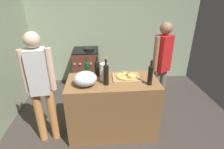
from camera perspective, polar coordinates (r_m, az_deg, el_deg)
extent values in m
cube|color=#3F3833|center=(3.50, 0.49, -10.80)|extent=(4.18, 3.21, 0.02)
cube|color=#99A889|center=(4.25, -1.19, 14.99)|extent=(4.18, 0.10, 2.60)
cube|color=olive|center=(2.74, 0.18, -10.38)|extent=(1.31, 0.64, 0.90)
cube|color=tan|center=(2.59, 4.63, -0.94)|extent=(0.40, 0.32, 0.02)
cylinder|color=tan|center=(2.58, 4.64, -0.56)|extent=(0.29, 0.29, 0.02)
cylinder|color=#EAC660|center=(2.57, 4.65, -0.34)|extent=(0.26, 0.26, 0.00)
cylinder|color=maroon|center=(2.59, 4.79, -0.06)|extent=(0.03, 0.03, 0.01)
cylinder|color=maroon|center=(2.65, 3.30, 0.52)|extent=(0.03, 0.03, 0.01)
cylinder|color=maroon|center=(2.50, 6.06, -1.05)|extent=(0.03, 0.03, 0.01)
cylinder|color=maroon|center=(2.56, 3.26, -0.38)|extent=(0.02, 0.02, 0.01)
cylinder|color=maroon|center=(2.56, 4.90, -0.38)|extent=(0.02, 0.02, 0.01)
cylinder|color=maroon|center=(2.65, 5.86, 0.47)|extent=(0.02, 0.02, 0.01)
cylinder|color=maroon|center=(2.54, 5.22, -0.58)|extent=(0.04, 0.04, 0.01)
cylinder|color=maroon|center=(2.58, 4.62, -0.15)|extent=(0.03, 0.03, 0.01)
cylinder|color=maroon|center=(2.64, 5.22, 0.43)|extent=(0.03, 0.03, 0.01)
cylinder|color=maroon|center=(2.65, 5.18, 0.50)|extent=(0.03, 0.03, 0.01)
cylinder|color=maroon|center=(2.50, 5.24, -1.09)|extent=(0.03, 0.03, 0.01)
cylinder|color=#B2B2B7|center=(2.42, -8.51, -3.26)|extent=(0.13, 0.13, 0.01)
ellipsoid|color=silver|center=(2.37, -8.65, -1.31)|extent=(0.31, 0.31, 0.19)
cylinder|color=white|center=(2.49, -2.63, 0.88)|extent=(0.11, 0.11, 0.25)
cylinder|color=#997551|center=(2.49, -2.63, 0.93)|extent=(0.03, 0.03, 0.25)
cylinder|color=#143819|center=(2.61, -7.97, 1.30)|extent=(0.08, 0.08, 0.20)
sphere|color=#143819|center=(2.57, -8.10, 3.37)|extent=(0.08, 0.08, 0.08)
cylinder|color=#143819|center=(2.55, -8.18, 4.60)|extent=(0.03, 0.03, 0.07)
cylinder|color=black|center=(2.53, -8.24, 5.49)|extent=(0.03, 0.03, 0.01)
cylinder|color=black|center=(2.62, -4.80, 1.63)|extent=(0.08, 0.08, 0.20)
sphere|color=black|center=(2.58, -4.88, 3.70)|extent=(0.08, 0.08, 0.08)
cylinder|color=black|center=(2.57, -4.93, 4.87)|extent=(0.03, 0.03, 0.07)
cylinder|color=black|center=(2.55, -4.96, 5.71)|extent=(0.03, 0.03, 0.01)
cylinder|color=black|center=(2.41, 12.22, -0.55)|extent=(0.07, 0.07, 0.25)
sphere|color=black|center=(2.36, 12.49, 2.15)|extent=(0.07, 0.07, 0.07)
cylinder|color=black|center=(2.34, 12.61, 3.42)|extent=(0.02, 0.02, 0.07)
cylinder|color=black|center=(2.32, 12.71, 4.38)|extent=(0.03, 0.03, 0.01)
cylinder|color=black|center=(2.35, -1.92, -0.45)|extent=(0.07, 0.07, 0.26)
sphere|color=black|center=(2.30, -1.96, 2.44)|extent=(0.07, 0.07, 0.07)
cylinder|color=black|center=(2.27, -1.99, 4.00)|extent=(0.03, 0.03, 0.09)
cylinder|color=gold|center=(2.26, -2.01, 5.22)|extent=(0.03, 0.03, 0.01)
cube|color=brown|center=(4.11, -8.16, 1.80)|extent=(0.56, 0.58, 0.87)
cube|color=black|center=(3.96, -8.55, 7.75)|extent=(0.56, 0.58, 0.02)
cylinder|color=silver|center=(3.76, -12.00, 3.29)|extent=(0.04, 0.02, 0.04)
cylinder|color=silver|center=(3.75, -10.30, 3.36)|extent=(0.04, 0.02, 0.04)
cylinder|color=silver|center=(3.74, -8.59, 3.43)|extent=(0.04, 0.02, 0.04)
cylinder|color=silver|center=(3.73, -6.87, 3.50)|extent=(0.04, 0.02, 0.04)
cylinder|color=silver|center=(3.73, -5.14, 3.57)|extent=(0.04, 0.02, 0.04)
cylinder|color=black|center=(3.95, -7.51, 8.22)|extent=(0.22, 0.22, 0.04)
cylinder|color=#D88C4C|center=(2.81, -22.26, -12.65)|extent=(0.11, 0.11, 0.81)
cylinder|color=#D88C4C|center=(2.77, -18.50, -12.52)|extent=(0.11, 0.11, 0.81)
cube|color=silver|center=(2.44, -22.82, 0.81)|extent=(0.26, 0.22, 0.61)
cylinder|color=beige|center=(2.48, -26.57, 0.82)|extent=(0.08, 0.08, 0.58)
cylinder|color=beige|center=(2.41, -19.07, 1.45)|extent=(0.08, 0.08, 0.58)
sphere|color=beige|center=(2.32, -24.52, 10.22)|extent=(0.20, 0.20, 0.20)
cylinder|color=slate|center=(3.41, 15.72, -4.58)|extent=(0.11, 0.11, 0.81)
cylinder|color=slate|center=(3.29, 13.69, -5.47)|extent=(0.11, 0.11, 0.81)
cube|color=red|center=(3.07, 16.15, 6.54)|extent=(0.30, 0.29, 0.61)
cylinder|color=#936B4C|center=(3.19, 18.11, 7.24)|extent=(0.08, 0.08, 0.58)
cylinder|color=#936B4C|center=(2.95, 14.10, 6.33)|extent=(0.08, 0.08, 0.58)
sphere|color=#936B4C|center=(2.97, 17.11, 14.16)|extent=(0.20, 0.20, 0.20)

